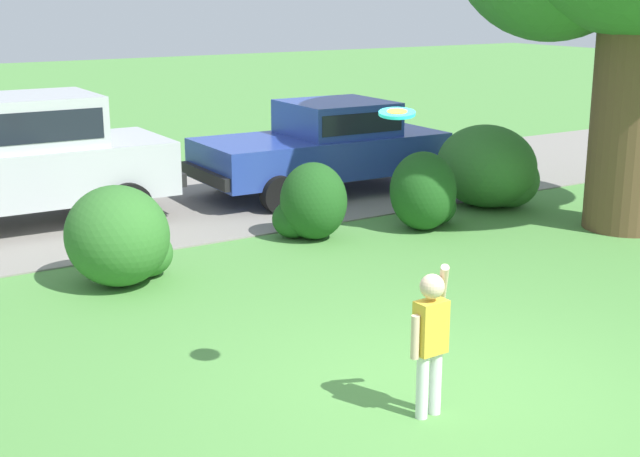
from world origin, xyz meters
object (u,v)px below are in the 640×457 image
Objects in this scene: parked_sedan at (326,144)px; frisbee at (397,113)px; parked_suv at (11,155)px; child_thrower at (430,333)px.

frisbee reaches higher than parked_sedan.
child_thrower is (1.27, -7.97, -0.36)m from parked_suv.
child_thrower is at bearing -80.95° from parked_suv.
parked_sedan is 5.14m from parked_suv.
parked_suv is at bearing 174.72° from parked_sedan.
parked_suv is at bearing 97.70° from frisbee.
frisbee is (-0.22, 0.21, 1.75)m from child_thrower.
parked_suv is 16.70× the size of frisbee.
child_thrower is at bearing -44.31° from frisbee.
child_thrower is 1.77m from frisbee.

